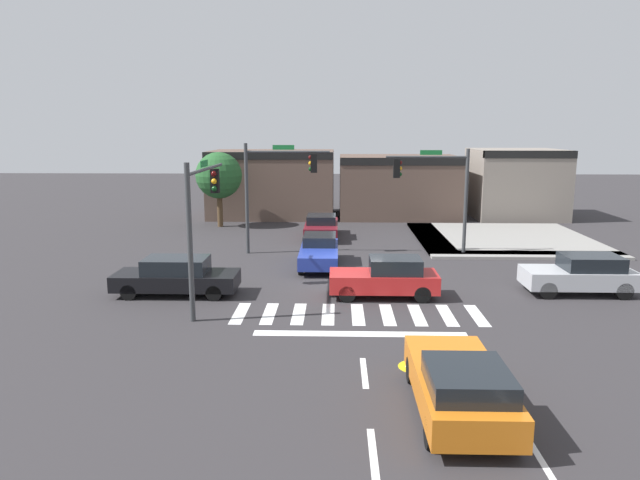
% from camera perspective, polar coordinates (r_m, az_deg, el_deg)
% --- Properties ---
extents(ground_plane, '(120.00, 120.00, 0.00)m').
position_cam_1_polar(ground_plane, '(25.15, 3.34, -4.05)').
color(ground_plane, '#302D30').
extents(crosswalk_near, '(8.76, 2.43, 0.01)m').
position_cam_1_polar(crosswalk_near, '(20.83, 3.69, -7.21)').
color(crosswalk_near, silver).
rests_on(crosswalk_near, ground_plane).
extents(lane_markings, '(6.80, 24.25, 0.01)m').
position_cam_1_polar(lane_markings, '(13.35, 9.77, -18.18)').
color(lane_markings, white).
rests_on(lane_markings, ground_plane).
extents(bike_detector_marking, '(1.00, 1.00, 0.01)m').
position_cam_1_polar(bike_detector_marking, '(16.67, 9.33, -12.05)').
color(bike_detector_marking, yellow).
rests_on(bike_detector_marking, ground_plane).
extents(curb_corner_northeast, '(10.00, 10.60, 0.15)m').
position_cam_1_polar(curb_corner_northeast, '(35.53, 16.72, 0.03)').
color(curb_corner_northeast, gray).
rests_on(curb_corner_northeast, ground_plane).
extents(storefront_row, '(25.42, 6.48, 4.94)m').
position_cam_1_polar(storefront_row, '(43.69, 6.15, 5.41)').
color(storefront_row, brown).
rests_on(storefront_row, ground_plane).
extents(traffic_signal_southwest, '(0.32, 5.73, 5.35)m').
position_cam_1_polar(traffic_signal_southwest, '(21.70, -11.33, 3.50)').
color(traffic_signal_southwest, '#383A3D').
rests_on(traffic_signal_southwest, ground_plane).
extents(traffic_signal_northwest, '(4.36, 0.32, 5.70)m').
position_cam_1_polar(traffic_signal_northwest, '(30.20, -4.27, 5.98)').
color(traffic_signal_northwest, '#383A3D').
rests_on(traffic_signal_northwest, ground_plane).
extents(traffic_signal_northeast, '(4.18, 0.32, 5.44)m').
position_cam_1_polar(traffic_signal_northeast, '(30.34, 11.13, 5.50)').
color(traffic_signal_northeast, '#383A3D').
rests_on(traffic_signal_northeast, ground_plane).
extents(car_red, '(4.15, 1.73, 1.56)m').
position_cam_1_polar(car_red, '(22.83, 6.45, -3.64)').
color(car_red, red).
rests_on(car_red, ground_plane).
extents(car_maroon, '(1.92, 4.78, 1.37)m').
position_cam_1_polar(car_maroon, '(35.01, 0.14, 1.38)').
color(car_maroon, maroon).
rests_on(car_maroon, ground_plane).
extents(car_black, '(4.80, 1.82, 1.48)m').
position_cam_1_polar(car_black, '(23.68, -13.77, -3.43)').
color(car_black, black).
rests_on(car_black, ground_plane).
extents(car_blue, '(1.76, 4.75, 1.38)m').
position_cam_1_polar(car_blue, '(27.84, -0.07, -1.07)').
color(car_blue, '#23389E').
rests_on(car_blue, ground_plane).
extents(car_silver, '(4.22, 1.84, 1.55)m').
position_cam_1_polar(car_silver, '(25.32, 24.05, -3.05)').
color(car_silver, '#B7BABF').
rests_on(car_silver, ground_plane).
extents(car_orange, '(1.92, 4.66, 1.46)m').
position_cam_1_polar(car_orange, '(14.00, 13.42, -13.51)').
color(car_orange, orange).
rests_on(car_orange, ground_plane).
extents(roadside_tree, '(3.03, 3.03, 4.92)m').
position_cam_1_polar(roadside_tree, '(39.19, -9.79, 6.17)').
color(roadside_tree, '#4C3823').
rests_on(roadside_tree, ground_plane).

